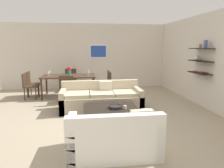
# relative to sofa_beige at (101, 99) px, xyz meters

# --- Properties ---
(ground_plane) EXTENTS (18.00, 18.00, 0.00)m
(ground_plane) POSITION_rel_sofa_beige_xyz_m (-0.01, -0.34, -0.29)
(ground_plane) COLOR tan
(back_wall_unit) EXTENTS (8.40, 0.09, 2.70)m
(back_wall_unit) POSITION_rel_sofa_beige_xyz_m (0.29, 3.19, 1.06)
(back_wall_unit) COLOR silver
(back_wall_unit) RESTS_ON ground
(right_wall_shelf_unit) EXTENTS (0.34, 8.20, 2.70)m
(right_wall_shelf_unit) POSITION_rel_sofa_beige_xyz_m (3.02, 0.26, 1.06)
(right_wall_shelf_unit) COLOR silver
(right_wall_shelf_unit) RESTS_ON ground
(sofa_beige) EXTENTS (2.25, 0.90, 0.78)m
(sofa_beige) POSITION_rel_sofa_beige_xyz_m (0.00, 0.00, 0.00)
(sofa_beige) COLOR beige
(sofa_beige) RESTS_ON ground
(loveseat_white) EXTENTS (1.48, 0.90, 0.78)m
(loveseat_white) POSITION_rel_sofa_beige_xyz_m (0.00, -2.43, 0.00)
(loveseat_white) COLOR white
(loveseat_white) RESTS_ON ground
(coffee_table) EXTENTS (1.23, 0.91, 0.38)m
(coffee_table) POSITION_rel_sofa_beige_xyz_m (0.12, -1.09, -0.10)
(coffee_table) COLOR black
(coffee_table) RESTS_ON ground
(decorative_bowl) EXTENTS (0.31, 0.31, 0.06)m
(decorative_bowl) POSITION_rel_sofa_beige_xyz_m (0.22, -1.16, 0.12)
(decorative_bowl) COLOR black
(decorative_bowl) RESTS_ON coffee_table
(candle_jar) EXTENTS (0.07, 0.07, 0.08)m
(candle_jar) POSITION_rel_sofa_beige_xyz_m (0.43, -1.24, 0.13)
(candle_jar) COLOR silver
(candle_jar) RESTS_ON coffee_table
(dining_table) EXTENTS (1.85, 1.03, 0.75)m
(dining_table) POSITION_rel_sofa_beige_xyz_m (-1.02, 1.72, 0.39)
(dining_table) COLOR #422D1E
(dining_table) RESTS_ON ground
(dining_chair_foot) EXTENTS (0.44, 0.44, 0.88)m
(dining_chair_foot) POSITION_rel_sofa_beige_xyz_m (-1.02, 0.80, 0.21)
(dining_chair_foot) COLOR #422D1E
(dining_chair_foot) RESTS_ON ground
(dining_chair_right_near) EXTENTS (0.44, 0.44, 0.88)m
(dining_chair_right_near) POSITION_rel_sofa_beige_xyz_m (0.31, 1.49, 0.21)
(dining_chair_right_near) COLOR #422D1E
(dining_chair_right_near) RESTS_ON ground
(dining_chair_right_far) EXTENTS (0.44, 0.44, 0.88)m
(dining_chair_right_far) POSITION_rel_sofa_beige_xyz_m (0.31, 1.95, 0.21)
(dining_chair_right_far) COLOR #422D1E
(dining_chair_right_far) RESTS_ON ground
(dining_chair_left_near) EXTENTS (0.44, 0.44, 0.88)m
(dining_chair_left_near) POSITION_rel_sofa_beige_xyz_m (-2.35, 1.49, 0.21)
(dining_chair_left_near) COLOR #422D1E
(dining_chair_left_near) RESTS_ON ground
(dining_chair_left_far) EXTENTS (0.44, 0.44, 0.88)m
(dining_chair_left_far) POSITION_rel_sofa_beige_xyz_m (-2.35, 1.95, 0.21)
(dining_chair_left_far) COLOR #422D1E
(dining_chair_left_far) RESTS_ON ground
(dining_chair_head) EXTENTS (0.44, 0.44, 0.88)m
(dining_chair_head) POSITION_rel_sofa_beige_xyz_m (-1.02, 2.64, 0.21)
(dining_chair_head) COLOR #422D1E
(dining_chair_head) RESTS_ON ground
(wine_glass_right_far) EXTENTS (0.07, 0.07, 0.18)m
(wine_glass_right_far) POSITION_rel_sofa_beige_xyz_m (-0.33, 1.85, 0.59)
(wine_glass_right_far) COLOR silver
(wine_glass_right_far) RESTS_ON dining_table
(wine_glass_head) EXTENTS (0.07, 0.07, 0.17)m
(wine_glass_head) POSITION_rel_sofa_beige_xyz_m (-1.02, 2.17, 0.58)
(wine_glass_head) COLOR silver
(wine_glass_head) RESTS_ON dining_table
(wine_glass_left_near) EXTENTS (0.07, 0.07, 0.16)m
(wine_glass_left_near) POSITION_rel_sofa_beige_xyz_m (-1.70, 1.59, 0.58)
(wine_glass_left_near) COLOR silver
(wine_glass_left_near) RESTS_ON dining_table
(wine_glass_right_near) EXTENTS (0.07, 0.07, 0.14)m
(wine_glass_right_near) POSITION_rel_sofa_beige_xyz_m (-0.33, 1.59, 0.56)
(wine_glass_right_near) COLOR silver
(wine_glass_right_near) RESTS_ON dining_table
(wine_glass_left_far) EXTENTS (0.08, 0.08, 0.17)m
(wine_glass_left_far) POSITION_rel_sofa_beige_xyz_m (-1.70, 1.85, 0.58)
(wine_glass_left_far) COLOR silver
(wine_glass_left_far) RESTS_ON dining_table
(centerpiece_vase) EXTENTS (0.16, 0.16, 0.33)m
(centerpiece_vase) POSITION_rel_sofa_beige_xyz_m (-0.99, 1.74, 0.65)
(centerpiece_vase) COLOR teal
(centerpiece_vase) RESTS_ON dining_table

